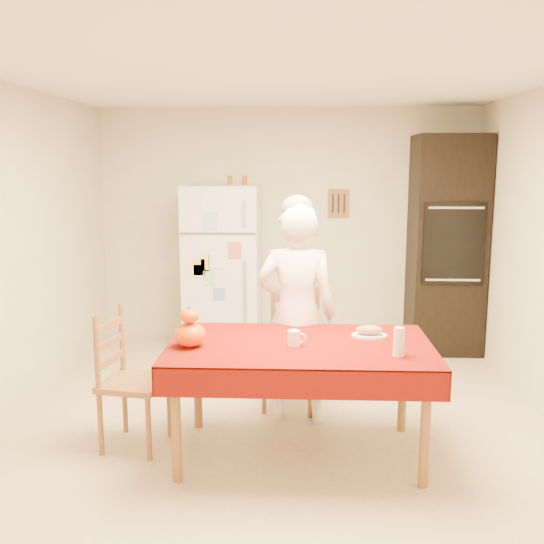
# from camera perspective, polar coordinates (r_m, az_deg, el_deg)

# --- Properties ---
(floor) EXTENTS (4.50, 4.50, 0.00)m
(floor) POSITION_cam_1_polar(r_m,az_deg,el_deg) (4.66, 0.73, -14.04)
(floor) COLOR tan
(floor) RESTS_ON ground
(room_shell) EXTENTS (4.02, 4.52, 2.51)m
(room_shell) POSITION_cam_1_polar(r_m,az_deg,el_deg) (4.26, 0.79, 6.30)
(room_shell) COLOR beige
(room_shell) RESTS_ON ground
(refrigerator) EXTENTS (0.75, 0.74, 1.70)m
(refrigerator) POSITION_cam_1_polar(r_m,az_deg,el_deg) (6.27, -4.65, 0.34)
(refrigerator) COLOR white
(refrigerator) RESTS_ON floor
(oven_cabinet) EXTENTS (0.70, 0.62, 2.20)m
(oven_cabinet) POSITION_cam_1_polar(r_m,az_deg,el_deg) (6.41, 16.07, 2.46)
(oven_cabinet) COLOR black
(oven_cabinet) RESTS_ON floor
(dining_table) EXTENTS (1.70, 1.00, 0.76)m
(dining_table) POSITION_cam_1_polar(r_m,az_deg,el_deg) (3.96, 2.64, -7.70)
(dining_table) COLOR brown
(dining_table) RESTS_ON floor
(chair_far) EXTENTS (0.48, 0.46, 0.95)m
(chair_far) POSITION_cam_1_polar(r_m,az_deg,el_deg) (4.84, 1.94, -6.69)
(chair_far) COLOR brown
(chair_far) RESTS_ON floor
(chair_left) EXTENTS (0.46, 0.48, 0.95)m
(chair_left) POSITION_cam_1_polar(r_m,az_deg,el_deg) (4.26, -13.62, -9.31)
(chair_left) COLOR brown
(chair_left) RESTS_ON floor
(seated_woman) EXTENTS (0.61, 0.42, 1.63)m
(seated_woman) POSITION_cam_1_polar(r_m,az_deg,el_deg) (4.47, 2.33, -3.99)
(seated_woman) COLOR white
(seated_woman) RESTS_ON floor
(coffee_mug) EXTENTS (0.08, 0.08, 0.10)m
(coffee_mug) POSITION_cam_1_polar(r_m,az_deg,el_deg) (3.88, 2.08, -6.24)
(coffee_mug) COLOR white
(coffee_mug) RESTS_ON dining_table
(pumpkin_lower) EXTENTS (0.20, 0.20, 0.15)m
(pumpkin_lower) POSITION_cam_1_polar(r_m,az_deg,el_deg) (3.89, -7.74, -5.87)
(pumpkin_lower) COLOR #DB4E05
(pumpkin_lower) RESTS_ON dining_table
(pumpkin_upper) EXTENTS (0.12, 0.12, 0.09)m
(pumpkin_upper) POSITION_cam_1_polar(r_m,az_deg,el_deg) (3.86, -7.78, -4.12)
(pumpkin_upper) COLOR #DC4B05
(pumpkin_upper) RESTS_ON pumpkin_lower
(wine_glass) EXTENTS (0.07, 0.07, 0.18)m
(wine_glass) POSITION_cam_1_polar(r_m,az_deg,el_deg) (3.75, 11.85, -6.43)
(wine_glass) COLOR silver
(wine_glass) RESTS_ON dining_table
(bread_plate) EXTENTS (0.24, 0.24, 0.02)m
(bread_plate) POSITION_cam_1_polar(r_m,az_deg,el_deg) (4.13, 9.13, -5.94)
(bread_plate) COLOR white
(bread_plate) RESTS_ON dining_table
(bread_loaf) EXTENTS (0.18, 0.10, 0.06)m
(bread_loaf) POSITION_cam_1_polar(r_m,az_deg,el_deg) (4.12, 9.15, -5.40)
(bread_loaf) COLOR #9C784C
(bread_loaf) RESTS_ON bread_plate
(spice_jar_left) EXTENTS (0.05, 0.05, 0.10)m
(spice_jar_left) POSITION_cam_1_polar(r_m,az_deg,el_deg) (6.22, -3.97, 8.62)
(spice_jar_left) COLOR #96561B
(spice_jar_left) RESTS_ON refrigerator
(spice_jar_mid) EXTENTS (0.05, 0.05, 0.10)m
(spice_jar_mid) POSITION_cam_1_polar(r_m,az_deg,el_deg) (6.21, -2.60, 8.63)
(spice_jar_mid) COLOR brown
(spice_jar_mid) RESTS_ON refrigerator
(spice_jar_right) EXTENTS (0.05, 0.05, 0.10)m
(spice_jar_right) POSITION_cam_1_polar(r_m,az_deg,el_deg) (6.21, -2.58, 8.63)
(spice_jar_right) COLOR brown
(spice_jar_right) RESTS_ON refrigerator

